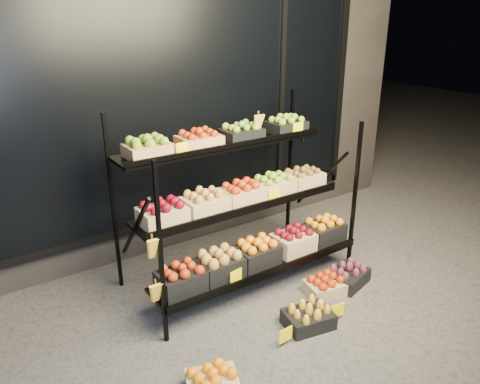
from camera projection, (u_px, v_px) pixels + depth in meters
ground at (281, 308)px, 4.11m from camera, size 24.00×24.00×0.00m
building at (146, 74)px, 5.46m from camera, size 6.00×2.08×3.50m
display_rack at (242, 204)px, 4.28m from camera, size 2.18×1.02×1.66m
tag_floor_a at (286, 339)px, 3.63m from camera, size 0.13×0.01×0.12m
tag_floor_b at (337, 314)px, 3.93m from camera, size 0.13×0.01×0.12m
floor_crate_left at (212, 381)px, 3.19m from camera, size 0.42×0.37×0.18m
floor_crate_midleft at (308, 316)px, 3.85m from camera, size 0.43×0.35×0.20m
floor_crate_midright at (325, 285)px, 4.29m from camera, size 0.39×0.32×0.18m
floor_crate_right at (348, 275)px, 4.44m from camera, size 0.46×0.38×0.20m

